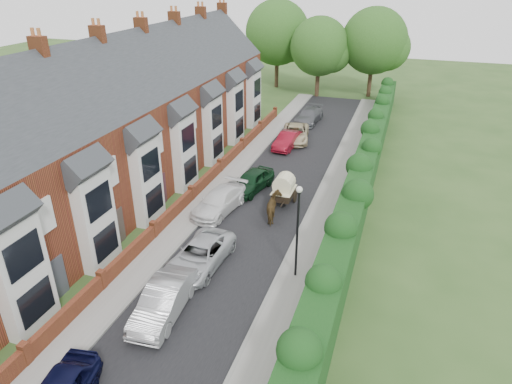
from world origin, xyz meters
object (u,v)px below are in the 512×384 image
car_green (252,181)px  horse_cart (284,187)px  lamppost (298,221)px  car_red (287,140)px  car_white (219,201)px  horse (274,208)px  car_beige (295,133)px  car_silver_b (200,255)px  car_grey (309,116)px  car_silver_a (164,300)px

car_green → horse_cart: size_ratio=1.41×
lamppost → car_green: lamppost is taller
car_green → car_red: size_ratio=1.03×
car_white → horse: horse is taller
car_red → horse_cart: bearing=-71.1°
car_white → horse_cart: horse_cart is taller
car_green → car_beige: bearing=99.8°
car_silver_b → car_green: car_green is taller
car_red → car_green: bearing=-86.0°
car_green → car_silver_b: bearing=-75.6°
lamppost → car_green: bearing=121.5°
car_white → car_grey: 20.18m
lamppost → car_beige: bearing=104.2°
horse → car_green: bearing=-67.2°
lamppost → horse: bearing=117.1°
lamppost → car_silver_b: lamppost is taller
car_silver_b → horse_cart: (2.31, 8.13, 0.57)m
car_white → car_red: bearing=92.9°
car_white → lamppost: bearing=-31.1°
car_green → car_beige: size_ratio=0.86×
car_silver_b → car_white: car_white is taller
car_silver_a → horse_cart: bearing=74.9°
lamppost → car_beige: size_ratio=1.03×
car_red → car_grey: size_ratio=0.84×
car_white → horse: (3.71, -0.01, 0.16)m
car_green → car_beige: (0.41, 10.98, -0.04)m
car_silver_b → car_white: bearing=106.0°
car_silver_b → car_beige: 20.46m
car_silver_b → horse: bearing=71.4°
horse → horse_cart: size_ratio=0.68×
car_white → horse: bearing=8.1°
horse → car_white: bearing=-14.7°
car_beige → car_grey: 5.60m
horse_cart → car_silver_b: bearing=-105.8°
car_white → horse_cart: bearing=39.0°
car_white → car_green: bearing=82.7°
car_silver_b → horse: 6.35m
car_silver_a → car_silver_b: size_ratio=0.93×
car_green → horse: bearing=-40.8°
car_silver_a → horse: (2.31, 9.85, 0.11)m
car_green → car_beige: 10.99m
lamppost → car_beige: 20.59m
lamppost → car_beige: lamppost is taller
car_red → horse: horse is taller
car_silver_a → car_white: car_silver_a is taller
car_red → horse_cart: 10.65m
car_silver_b → car_silver_a: bearing=-87.3°
lamppost → horse_cart: 8.20m
car_green → car_grey: size_ratio=0.87×
car_red → car_beige: (0.22, 2.00, 0.01)m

